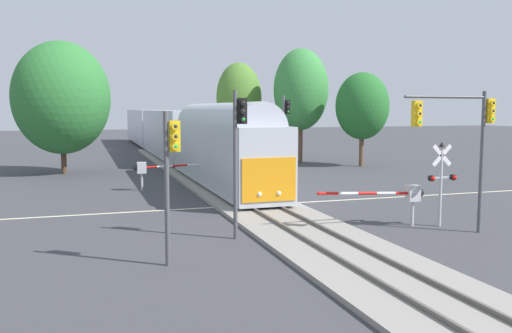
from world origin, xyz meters
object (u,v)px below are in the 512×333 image
at_px(crossing_signal_mast, 441,175).
at_px(traffic_signal_near_right, 463,127).
at_px(crossing_gate_near, 403,195).
at_px(elm_centre_background, 239,98).
at_px(traffic_signal_far_side, 285,124).
at_px(oak_far_right, 301,90).
at_px(maple_right_background, 362,106).
at_px(traffic_signal_median, 239,140).
at_px(commuter_train, 170,132).
at_px(oak_behind_train, 61,98).
at_px(crossing_gate_far, 150,168).
at_px(traffic_signal_near_left, 171,163).

relative_size(crossing_signal_mast, traffic_signal_near_right, 0.63).
bearing_deg(crossing_gate_near, elm_centre_background, 86.98).
height_order(traffic_signal_far_side, oak_far_right, oak_far_right).
relative_size(crossing_gate_near, oak_far_right, 0.48).
distance_m(crossing_signal_mast, maple_right_background, 25.09).
height_order(traffic_signal_median, elm_centre_background, elm_centre_background).
relative_size(commuter_train, crossing_signal_mast, 17.67).
xyz_separation_m(traffic_signal_median, oak_behind_train, (-7.19, 24.79, 2.04)).
bearing_deg(commuter_train, oak_behind_train, -134.53).
distance_m(crossing_signal_mast, oak_behind_train, 30.26).
bearing_deg(traffic_signal_median, oak_far_right, 63.07).
distance_m(crossing_signal_mast, traffic_signal_median, 9.13).
bearing_deg(crossing_gate_far, traffic_signal_near_right, -56.61).
distance_m(traffic_signal_near_right, elm_centre_background, 33.70).
bearing_deg(traffic_signal_near_right, elm_centre_background, 89.47).
bearing_deg(oak_behind_train, traffic_signal_far_side, -31.21).
xyz_separation_m(crossing_gate_near, oak_behind_train, (-14.61, 24.82, 4.53)).
bearing_deg(oak_behind_train, traffic_signal_near_right, -59.23).
xyz_separation_m(crossing_signal_mast, traffic_signal_far_side, (-1.07, 16.17, 1.77)).
bearing_deg(oak_far_right, oak_behind_train, -173.15).
relative_size(crossing_gate_far, oak_far_right, 0.50).
bearing_deg(traffic_signal_near_left, traffic_signal_near_right, 4.14).
xyz_separation_m(elm_centre_background, oak_behind_train, (-16.28, -6.84, -0.23)).
distance_m(crossing_gate_far, oak_far_right, 21.29).
relative_size(crossing_signal_mast, elm_centre_background, 0.38).
distance_m(crossing_signal_mast, traffic_signal_near_left, 12.34).
bearing_deg(oak_behind_train, oak_far_right, 6.85).
distance_m(traffic_signal_far_side, traffic_signal_near_left, 21.55).
height_order(crossing_signal_mast, oak_far_right, oak_far_right).
height_order(commuter_train, traffic_signal_far_side, traffic_signal_far_side).
relative_size(traffic_signal_far_side, oak_far_right, 0.56).
xyz_separation_m(crossing_gate_far, traffic_signal_near_left, (-1.33, -16.84, 1.98)).
relative_size(crossing_gate_near, elm_centre_background, 0.53).
height_order(commuter_train, traffic_signal_near_right, traffic_signal_near_right).
relative_size(crossing_signal_mast, traffic_signal_median, 0.63).
height_order(traffic_signal_far_side, elm_centre_background, elm_centre_background).
bearing_deg(oak_behind_train, maple_right_background, -4.67).
distance_m(traffic_signal_median, oak_far_right, 30.79).
height_order(crossing_gate_far, maple_right_background, maple_right_background).
bearing_deg(maple_right_background, crossing_signal_mast, -110.86).
height_order(crossing_gate_far, traffic_signal_near_right, traffic_signal_near_right).
bearing_deg(crossing_gate_near, commuter_train, 97.51).
xyz_separation_m(traffic_signal_near_right, oak_far_right, (5.11, 29.34, 2.49)).
bearing_deg(oak_behind_train, crossing_gate_far, -63.36).
bearing_deg(crossing_signal_mast, oak_far_right, 80.00).
relative_size(commuter_train, oak_far_right, 6.11).
xyz_separation_m(traffic_signal_near_right, oak_behind_train, (-15.96, 26.81, 1.56)).
bearing_deg(traffic_signal_near_right, traffic_signal_near_left, -175.86).
bearing_deg(maple_right_background, crossing_gate_near, -114.59).
xyz_separation_m(commuter_train, crossing_gate_far, (-4.56, -20.99, -1.34)).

